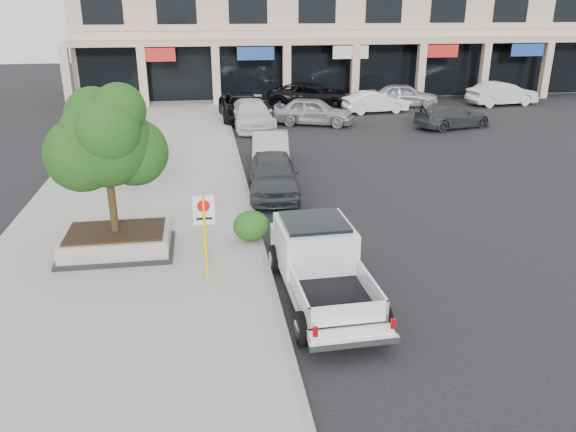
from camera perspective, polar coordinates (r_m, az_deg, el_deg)
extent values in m
plane|color=black|center=(15.43, 3.78, -5.94)|extent=(120.00, 120.00, 0.00)
cube|color=gray|center=(20.75, -14.88, 0.82)|extent=(8.00, 52.00, 0.15)
cube|color=gray|center=(20.66, -3.95, 1.42)|extent=(0.20, 52.00, 0.15)
cube|color=tan|center=(48.76, 4.70, 17.98)|extent=(40.00, 10.00, 9.00)
cube|color=tan|center=(42.86, 6.62, 17.24)|extent=(40.00, 2.20, 0.35)
cube|color=tan|center=(41.73, -21.52, 12.84)|extent=(0.55, 0.55, 4.20)
cube|color=black|center=(44.07, 6.14, 14.36)|extent=(39.20, 0.08, 3.90)
cube|color=black|center=(17.08, -16.89, -3.31)|extent=(3.20, 2.20, 0.12)
cube|color=#9F9385|center=(16.96, -17.00, -2.36)|extent=(3.00, 2.00, 0.50)
cube|color=black|center=(16.85, -17.10, -1.48)|extent=(2.70, 1.70, 0.06)
cylinder|color=black|center=(16.47, -17.51, 2.16)|extent=(0.22, 0.22, 2.20)
sphere|color=#15380F|center=(16.08, -18.09, 7.22)|extent=(2.50, 2.50, 2.50)
sphere|color=#15380F|center=(16.36, -15.35, 6.28)|extent=(1.90, 1.90, 1.90)
sphere|color=#15380F|center=(16.49, -19.11, 9.57)|extent=(1.60, 1.60, 1.60)
cylinder|color=yellow|center=(14.57, -8.40, -2.17)|extent=(0.09, 0.09, 2.30)
cube|color=white|center=(14.29, -8.56, 0.60)|extent=(0.55, 0.03, 0.78)
cylinder|color=red|center=(14.22, -8.58, 1.01)|extent=(0.32, 0.02, 0.32)
ellipsoid|color=#1B3F12|center=(17.01, -3.76, -1.00)|extent=(1.10, 0.99, 0.93)
imported|color=#313337|center=(21.53, -1.51, 4.26)|extent=(2.24, 4.75, 1.57)
imported|color=#A6A9AF|center=(25.39, -1.79, 6.76)|extent=(2.07, 4.69, 1.50)
imported|color=silver|center=(33.37, -3.69, 10.25)|extent=(2.47, 5.61, 1.60)
imported|color=black|center=(35.79, -4.62, 10.97)|extent=(2.90, 5.91, 1.62)
imported|color=#9FA3A7|center=(34.28, 2.61, 10.59)|extent=(5.16, 3.47, 1.63)
imported|color=silver|center=(38.64, 8.87, 11.38)|extent=(4.43, 1.96, 1.41)
imported|color=#313436|center=(34.78, 16.36, 9.72)|extent=(5.13, 3.20, 1.39)
imported|color=black|center=(40.12, 2.45, 12.14)|extent=(6.62, 4.60, 1.68)
imported|color=#AAACB2|center=(41.31, 11.74, 11.94)|extent=(5.03, 2.91, 1.61)
imported|color=silver|center=(43.79, 20.93, 11.53)|extent=(5.14, 2.33, 1.64)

